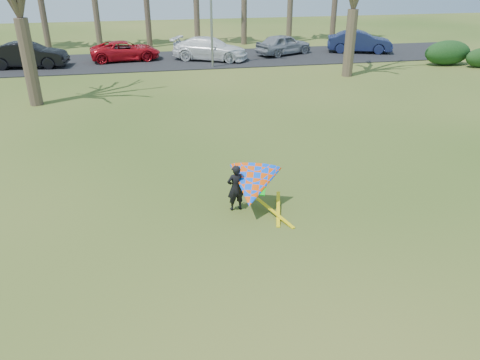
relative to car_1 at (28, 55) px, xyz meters
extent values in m
plane|color=#1D4A10|center=(10.12, -24.22, -0.89)|extent=(100.00, 100.00, 0.00)
cube|color=black|center=(10.12, 0.78, -0.86)|extent=(46.00, 7.00, 0.06)
cylinder|color=#493A2C|center=(2.12, -9.22, 1.21)|extent=(0.64, 0.64, 4.20)
cylinder|color=brown|center=(20.12, -6.22, 1.11)|extent=(0.64, 0.64, 3.99)
cylinder|color=gray|center=(12.12, -2.22, 3.11)|extent=(0.16, 0.16, 8.00)
ellipsoid|color=#133613|center=(28.20, -4.37, -0.06)|extent=(3.34, 1.51, 1.67)
imported|color=black|center=(0.00, 0.00, 0.00)|extent=(5.16, 2.15, 1.66)
imported|color=red|center=(6.32, 1.24, -0.15)|extent=(5.10, 2.77, 1.36)
imported|color=white|center=(12.32, 0.27, -0.04)|extent=(5.83, 4.23, 1.57)
imported|color=gray|center=(18.07, 1.23, -0.07)|extent=(4.80, 3.47, 1.52)
imported|color=#171F46|center=(24.12, 1.00, -0.02)|extent=(5.18, 3.20, 1.61)
imported|color=black|center=(10.05, -21.91, -0.18)|extent=(0.57, 0.43, 1.42)
cone|color=#054FFF|center=(10.50, -22.16, -0.04)|extent=(2.13, 2.39, 2.02)
cube|color=#0CBF19|center=(10.62, -22.24, -0.09)|extent=(0.62, 0.60, 0.24)
cube|color=yellow|center=(11.05, -22.51, -0.87)|extent=(0.85, 1.66, 0.28)
cube|color=yellow|center=(11.25, -22.31, -0.87)|extent=(0.56, 1.76, 0.22)
camera|label=1|loc=(7.85, -33.89, 5.88)|focal=35.00mm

